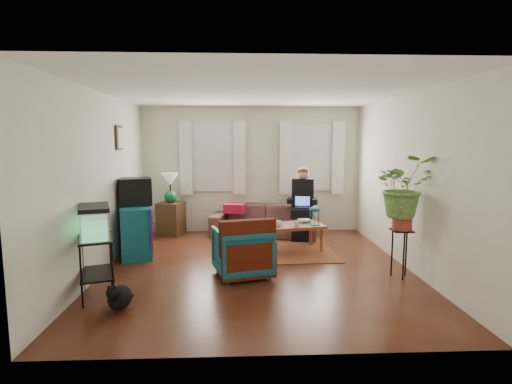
{
  "coord_description": "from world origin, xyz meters",
  "views": [
    {
      "loc": [
        -0.27,
        -5.83,
        1.9
      ],
      "look_at": [
        0.0,
        0.4,
        1.1
      ],
      "focal_mm": 28.0,
      "sensor_mm": 36.0,
      "label": 1
    }
  ],
  "objects_px": {
    "sofa": "(264,215)",
    "side_table": "(171,219)",
    "aquarium_stand": "(97,267)",
    "coffee_table": "(290,237)",
    "dresser": "(136,231)",
    "armchair": "(242,249)",
    "plant_stand": "(401,253)"
  },
  "relations": [
    {
      "from": "sofa",
      "to": "side_table",
      "type": "bearing_deg",
      "value": -172.13
    },
    {
      "from": "aquarium_stand",
      "to": "coffee_table",
      "type": "distance_m",
      "value": 3.28
    },
    {
      "from": "dresser",
      "to": "coffee_table",
      "type": "bearing_deg",
      "value": -12.03
    },
    {
      "from": "side_table",
      "to": "aquarium_stand",
      "type": "bearing_deg",
      "value": -96.13
    },
    {
      "from": "sofa",
      "to": "armchair",
      "type": "xyz_separation_m",
      "value": [
        -0.47,
        -2.38,
        -0.03
      ]
    },
    {
      "from": "side_table",
      "to": "coffee_table",
      "type": "xyz_separation_m",
      "value": [
        2.26,
        -1.29,
        -0.1
      ]
    },
    {
      "from": "dresser",
      "to": "aquarium_stand",
      "type": "bearing_deg",
      "value": -105.99
    },
    {
      "from": "side_table",
      "to": "plant_stand",
      "type": "distance_m",
      "value": 4.53
    },
    {
      "from": "sofa",
      "to": "aquarium_stand",
      "type": "distance_m",
      "value": 3.83
    },
    {
      "from": "coffee_table",
      "to": "sofa",
      "type": "bearing_deg",
      "value": 94.85
    },
    {
      "from": "side_table",
      "to": "coffee_table",
      "type": "height_order",
      "value": "side_table"
    },
    {
      "from": "sofa",
      "to": "aquarium_stand",
      "type": "xyz_separation_m",
      "value": [
        -2.24,
        -3.11,
        -0.04
      ]
    },
    {
      "from": "aquarium_stand",
      "to": "coffee_table",
      "type": "height_order",
      "value": "aquarium_stand"
    },
    {
      "from": "coffee_table",
      "to": "side_table",
      "type": "bearing_deg",
      "value": 137.05
    },
    {
      "from": "side_table",
      "to": "dresser",
      "type": "bearing_deg",
      "value": -103.18
    },
    {
      "from": "plant_stand",
      "to": "dresser",
      "type": "bearing_deg",
      "value": 162.34
    },
    {
      "from": "sofa",
      "to": "coffee_table",
      "type": "xyz_separation_m",
      "value": [
        0.37,
        -1.14,
        -0.18
      ]
    },
    {
      "from": "aquarium_stand",
      "to": "armchair",
      "type": "height_order",
      "value": "armchair"
    },
    {
      "from": "sofa",
      "to": "side_table",
      "type": "distance_m",
      "value": 1.9
    },
    {
      "from": "aquarium_stand",
      "to": "sofa",
      "type": "bearing_deg",
      "value": 34.9
    },
    {
      "from": "sofa",
      "to": "armchair",
      "type": "distance_m",
      "value": 2.43
    },
    {
      "from": "aquarium_stand",
      "to": "coffee_table",
      "type": "bearing_deg",
      "value": 17.74
    },
    {
      "from": "side_table",
      "to": "dresser",
      "type": "distance_m",
      "value": 1.49
    },
    {
      "from": "armchair",
      "to": "aquarium_stand",
      "type": "bearing_deg",
      "value": 7.12
    },
    {
      "from": "aquarium_stand",
      "to": "plant_stand",
      "type": "xyz_separation_m",
      "value": [
        3.98,
        0.54,
        -0.03
      ]
    },
    {
      "from": "side_table",
      "to": "aquarium_stand",
      "type": "height_order",
      "value": "aquarium_stand"
    },
    {
      "from": "armchair",
      "to": "plant_stand",
      "type": "distance_m",
      "value": 2.22
    },
    {
      "from": "dresser",
      "to": "armchair",
      "type": "bearing_deg",
      "value": -47.25
    },
    {
      "from": "aquarium_stand",
      "to": "coffee_table",
      "type": "relative_size",
      "value": 0.67
    },
    {
      "from": "armchair",
      "to": "side_table",
      "type": "bearing_deg",
      "value": -75.81
    },
    {
      "from": "coffee_table",
      "to": "armchair",
      "type": "bearing_deg",
      "value": -137.28
    },
    {
      "from": "aquarium_stand",
      "to": "armchair",
      "type": "relative_size",
      "value": 0.98
    }
  ]
}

